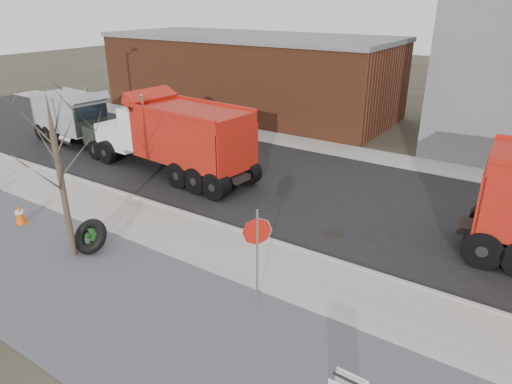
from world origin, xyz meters
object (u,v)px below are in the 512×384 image
Objects in this scene: dump_truck_grey at (77,118)px; dump_truck_red_b at (174,135)px; fire_hydrant at (93,234)px; stop_sign at (257,241)px; truck_tire at (90,236)px.

dump_truck_red_b is at bearing 1.78° from dump_truck_grey.
dump_truck_red_b is (-2.31, 6.44, 1.43)m from fire_hydrant.
stop_sign is 0.31× the size of dump_truck_red_b.
stop_sign reaches higher than fire_hydrant.
stop_sign is 10.37m from dump_truck_red_b.
truck_tire is (0.19, -0.22, 0.08)m from fire_hydrant.
stop_sign is (5.93, 0.62, 1.36)m from truck_tire.
dump_truck_grey is at bearing 133.14° from stop_sign.
truck_tire is at bearing -29.96° from dump_truck_grey.
dump_truck_grey reaches higher than truck_tire.
dump_truck_red_b reaches higher than dump_truck_grey.
truck_tire is 0.15× the size of dump_truck_red_b.
stop_sign is at bearing 1.99° from fire_hydrant.
truck_tire is at bearing -51.98° from fire_hydrant.
truck_tire is at bearing 161.26° from stop_sign.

